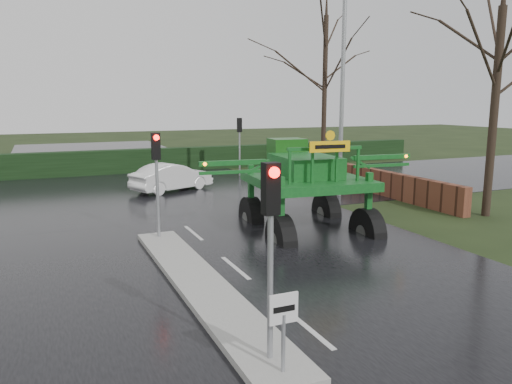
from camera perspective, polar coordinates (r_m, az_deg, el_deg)
name	(u,v)px	position (r m, az deg, el deg)	size (l,w,h in m)	color
ground	(307,329)	(10.40, 5.89, -15.28)	(140.00, 140.00, 0.00)	black
road_main	(178,221)	(19.26, -8.87, -3.28)	(14.00, 80.00, 0.02)	black
road_cross	(147,194)	(25.00, -12.38, -0.27)	(80.00, 12.00, 0.02)	black
median_island	(200,284)	(12.45, -6.38, -10.46)	(1.20, 10.00, 0.16)	gray
hedge_row	(121,162)	(32.70, -15.20, 3.37)	(44.00, 0.90, 1.50)	black
brick_wall	(331,171)	(28.78, 8.53, 2.41)	(0.40, 20.00, 1.20)	#592D1E
keep_left_sign	(283,320)	(8.20, 3.16, -14.40)	(0.50, 0.07, 1.35)	gray
traffic_signal_near	(271,220)	(8.12, 1.70, -3.18)	(0.26, 0.33, 3.52)	gray
traffic_signal_mid	(156,162)	(16.11, -11.31, 3.34)	(0.26, 0.33, 3.52)	gray
traffic_signal_far	(239,133)	(30.35, -1.91, 6.70)	(0.26, 0.33, 3.52)	gray
street_light_right	(337,68)	(23.95, 9.28, 13.76)	(3.85, 0.30, 10.00)	gray
tree_right_near	(497,83)	(21.50, 25.79, 11.19)	(5.60, 5.60, 9.64)	black
tree_right_far	(325,71)	(34.15, 7.90, 13.57)	(7.00, 7.00, 12.05)	black
crop_sprayer	(279,176)	(16.07, 2.64, 1.79)	(7.97, 5.29, 4.46)	black
white_sedan	(172,191)	(25.72, -9.55, 0.10)	(1.49, 4.26, 1.40)	white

